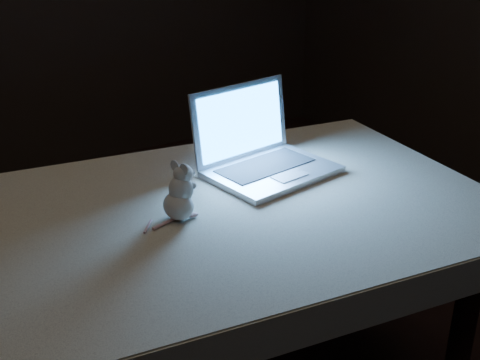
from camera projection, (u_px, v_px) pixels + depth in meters
table at (229, 317)px, 1.89m from camera, size 1.54×1.10×0.77m
tablecloth at (208, 217)px, 1.77m from camera, size 1.61×1.13×0.10m
laptop at (273, 136)px, 1.87m from camera, size 0.44×0.40×0.26m
plush_mouse at (178, 192)px, 1.62m from camera, size 0.15×0.15×0.16m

